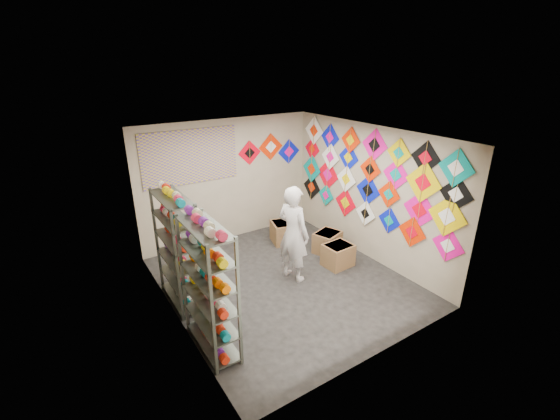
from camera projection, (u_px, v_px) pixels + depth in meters
ground at (284, 281)px, 6.94m from camera, size 4.50×4.50×0.00m
room_walls at (285, 198)px, 6.33m from camera, size 4.50×4.50×4.50m
shelf_rack_front at (209, 289)px, 5.03m from camera, size 0.40×1.10×1.90m
shelf_rack_back at (177, 251)px, 6.04m from camera, size 0.40×1.10×1.90m
string_spools at (191, 262)px, 5.50m from camera, size 0.12×2.36×0.12m
kite_wall_display at (370, 179)px, 7.31m from camera, size 0.06×4.31×2.03m
back_wall_kites at (271, 150)px, 8.54m from camera, size 1.63×0.02×0.78m
poster at (191, 157)px, 7.53m from camera, size 2.00×0.01×1.10m
shopkeeper at (293, 234)px, 6.74m from camera, size 0.89×0.78×1.81m
carton_a at (338, 255)px, 7.40m from camera, size 0.57×0.48×0.45m
carton_b at (327, 242)px, 7.94m from camera, size 0.66×0.60×0.45m
carton_c at (283, 232)px, 8.36m from camera, size 0.61×0.65×0.47m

